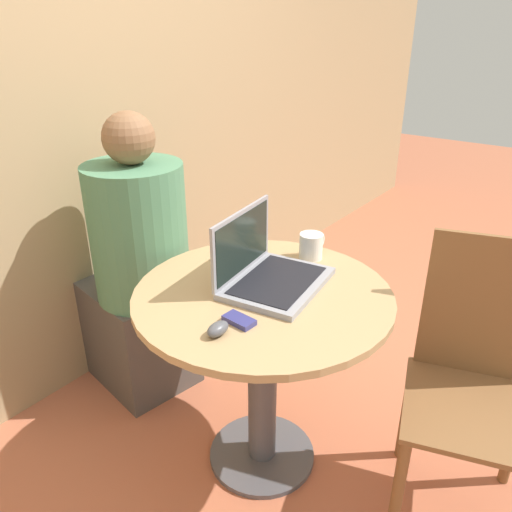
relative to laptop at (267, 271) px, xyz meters
name	(u,v)px	position (x,y,z in m)	size (l,w,h in m)	color
ground_plane	(262,455)	(-0.05, -0.02, -0.75)	(12.00, 12.00, 0.00)	#B26042
back_wall	(54,75)	(-0.05, 0.94, 0.55)	(7.00, 0.05, 2.60)	tan
round_table	(263,338)	(-0.05, -0.02, -0.22)	(0.83, 0.83, 0.71)	#4C4C51
laptop	(267,271)	(0.00, 0.00, 0.00)	(0.39, 0.32, 0.24)	gray
cell_phone	(239,320)	(-0.24, -0.08, -0.04)	(0.06, 0.10, 0.02)	navy
computer_mouse	(218,329)	(-0.32, -0.07, -0.03)	(0.07, 0.04, 0.04)	#4C4C51
coffee_cup	(312,246)	(0.26, -0.01, 0.00)	(0.13, 0.08, 0.09)	white
chair_empty	(474,384)	(0.22, -0.64, -0.29)	(0.50, 0.50, 0.91)	brown
person_seated	(136,282)	(0.00, 0.67, -0.26)	(0.44, 0.61, 1.20)	#4C4742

